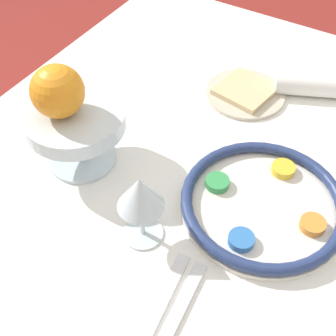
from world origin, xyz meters
name	(u,v)px	position (x,y,z in m)	size (l,w,h in m)	color
dining_table	(242,275)	(0.00, 0.00, 0.39)	(1.16, 1.03, 0.78)	white
seder_plate	(263,203)	(-0.03, 0.09, 0.79)	(0.28, 0.28, 0.03)	silver
wine_glass	(140,195)	(0.12, 0.24, 0.88)	(0.07, 0.07, 0.14)	silver
fruit_stand	(76,125)	(0.31, 0.16, 0.87)	(0.18, 0.18, 0.12)	silver
orange_fruit	(57,91)	(0.33, 0.17, 0.94)	(0.09, 0.09, 0.09)	orange
bread_plate	(245,92)	(0.13, -0.18, 0.79)	(0.17, 0.17, 0.02)	beige
napkin_roll	(319,85)	(-0.01, -0.26, 0.80)	(0.19, 0.12, 0.05)	white
fork_left	(181,309)	(0.00, 0.32, 0.78)	(0.04, 0.16, 0.01)	silver
fork_right	(163,300)	(0.03, 0.32, 0.78)	(0.04, 0.16, 0.01)	silver
spoon	(335,86)	(-0.03, -0.30, 0.78)	(0.15, 0.05, 0.01)	silver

